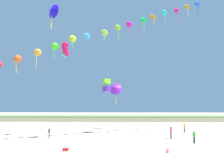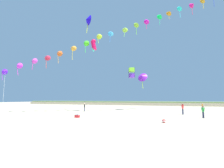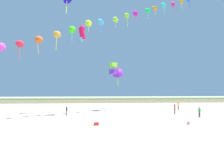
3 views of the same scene
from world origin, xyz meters
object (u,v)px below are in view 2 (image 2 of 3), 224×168
(beach_cooler, at_px, (77,116))
(large_kite_low_lead, at_px, (87,20))
(beach_ball, at_px, (164,121))
(person_near_right, at_px, (183,108))
(person_mid_center, at_px, (203,111))
(large_kite_mid_trail, at_px, (132,73))
(person_near_left, at_px, (202,107))
(person_far_left, at_px, (85,107))
(large_kite_outer_drift, at_px, (94,45))
(large_kite_high_solo, at_px, (142,77))

(beach_cooler, bearing_deg, large_kite_low_lead, 115.13)
(beach_ball, bearing_deg, large_kite_low_lead, 145.66)
(person_near_right, xyz_separation_m, beach_cooler, (-13.25, -9.31, -0.80))
(large_kite_low_lead, bearing_deg, person_mid_center, -13.62)
(large_kite_mid_trail, xyz_separation_m, beach_cooler, (-3.61, -15.62, -8.08))
(person_mid_center, bearing_deg, large_kite_low_lead, 166.38)
(person_near_right, height_order, beach_cooler, person_near_right)
(person_near_right, bearing_deg, person_near_left, 62.54)
(person_far_left, relative_size, large_kite_outer_drift, 0.62)
(beach_cooler, bearing_deg, beach_ball, -2.45)
(large_kite_outer_drift, relative_size, beach_ball, 7.12)
(beach_cooler, bearing_deg, person_mid_center, 19.03)
(person_far_left, relative_size, large_kite_high_solo, 0.36)
(beach_ball, bearing_deg, person_near_right, 75.69)
(large_kite_mid_trail, height_order, beach_ball, large_kite_mid_trail)
(large_kite_low_lead, bearing_deg, large_kite_outer_drift, -37.13)
(person_mid_center, distance_m, large_kite_outer_drift, 21.32)
(large_kite_low_lead, height_order, large_kite_outer_drift, large_kite_low_lead)
(person_mid_center, relative_size, person_far_left, 0.98)
(large_kite_outer_drift, bearing_deg, person_mid_center, -9.24)
(person_far_left, height_order, large_kite_mid_trail, large_kite_mid_trail)
(person_near_left, bearing_deg, beach_cooler, -135.26)
(person_near_right, distance_m, beach_ball, 10.12)
(person_near_right, distance_m, large_kite_outer_drift, 19.44)
(large_kite_low_lead, height_order, beach_cooler, large_kite_low_lead)
(person_far_left, distance_m, large_kite_outer_drift, 12.28)
(person_far_left, relative_size, beach_ball, 4.38)
(large_kite_low_lead, relative_size, large_kite_mid_trail, 1.88)
(large_kite_mid_trail, bearing_deg, beach_ball, -66.03)
(beach_ball, bearing_deg, large_kite_mid_trail, 113.97)
(person_near_left, xyz_separation_m, beach_cooler, (-17.35, -17.19, -0.75))
(large_kite_mid_trail, bearing_deg, person_near_right, -33.20)
(person_near_left, xyz_separation_m, beach_ball, (-6.59, -17.65, -0.78))
(person_near_right, xyz_separation_m, large_kite_high_solo, (-8.18, 11.66, 7.12))
(person_near_right, bearing_deg, beach_cooler, -144.91)
(large_kite_low_lead, bearing_deg, beach_ball, -34.34)
(person_near_left, bearing_deg, large_kite_low_lead, -162.32)
(large_kite_high_solo, height_order, beach_ball, large_kite_high_solo)
(person_far_left, height_order, large_kite_outer_drift, large_kite_outer_drift)
(person_far_left, xyz_separation_m, large_kite_high_solo, (9.55, 11.85, 7.22))
(large_kite_low_lead, height_order, beach_ball, large_kite_low_lead)
(large_kite_mid_trail, relative_size, large_kite_high_solo, 0.50)
(large_kite_high_solo, relative_size, beach_ball, 12.08)
(person_near_right, relative_size, large_kite_outer_drift, 0.68)
(person_near_left, relative_size, large_kite_low_lead, 0.40)
(person_near_left, relative_size, person_mid_center, 1.07)
(person_near_right, bearing_deg, large_kite_low_lead, 177.36)
(person_near_right, distance_m, beach_cooler, 16.22)
(person_near_right, distance_m, large_kite_high_solo, 15.92)
(person_near_left, relative_size, person_near_right, 0.94)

